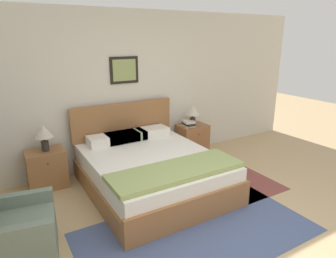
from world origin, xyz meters
TOP-DOWN VIEW (x-y plane):
  - ground_plane at (0.00, 0.00)m, footprint 16.00×16.00m
  - wall_back at (-0.00, 2.74)m, footprint 7.48×0.09m
  - area_rug_main at (-0.17, 0.41)m, footprint 2.67×1.49m
  - area_rug_bedside at (1.13, 1.27)m, footprint 0.99×1.46m
  - bed at (-0.14, 1.63)m, footprint 1.77×2.12m
  - armchair at (-2.01, 0.97)m, footprint 0.82×0.84m
  - nightstand_near_window at (-1.45, 2.45)m, footprint 0.54×0.43m
  - nightstand_by_door at (1.18, 2.45)m, footprint 0.54×0.43m
  - table_lamp_near_window at (-1.43, 2.44)m, footprint 0.26×0.26m
  - table_lamp_by_door at (1.17, 2.44)m, footprint 0.26×0.26m
  - book_thick_bottom at (1.06, 2.41)m, footprint 0.21×0.23m
  - book_hardcover_middle at (1.06, 2.41)m, footprint 0.16×0.25m
  - book_novel_upper at (1.06, 2.41)m, footprint 0.22×0.25m

SIDE VIEW (x-z plane):
  - ground_plane at x=0.00m, z-range 0.00..0.00m
  - area_rug_main at x=-0.17m, z-range 0.00..0.01m
  - area_rug_bedside at x=1.13m, z-range 0.00..0.01m
  - nightstand_near_window at x=-1.45m, z-range 0.00..0.58m
  - nightstand_by_door at x=1.18m, z-range 0.00..0.58m
  - bed at x=-0.14m, z-range -0.25..0.86m
  - armchair at x=-2.01m, z-range -0.16..0.77m
  - book_thick_bottom at x=1.06m, z-range 0.58..0.61m
  - book_hardcover_middle at x=1.06m, z-range 0.61..0.65m
  - book_novel_upper at x=1.06m, z-range 0.65..0.69m
  - table_lamp_near_window at x=-1.43m, z-range 0.65..1.04m
  - table_lamp_by_door at x=1.17m, z-range 0.65..1.04m
  - wall_back at x=0.00m, z-range 0.00..2.60m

